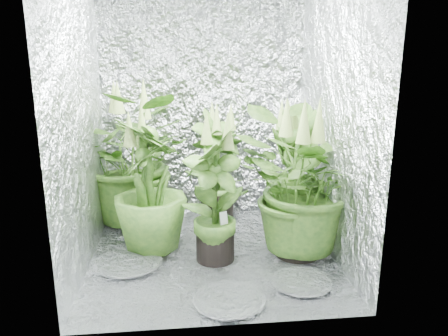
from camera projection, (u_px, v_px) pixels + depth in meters
ground at (212, 254)px, 2.97m from camera, size 1.60×1.60×0.00m
walls at (210, 108)px, 2.71m from camera, size 1.62×1.62×2.00m
plant_a at (132, 157)px, 3.39m from camera, size 1.02×1.02×1.14m
plant_b at (217, 168)px, 3.48m from camera, size 0.65×0.65×0.96m
plant_c at (294, 173)px, 3.23m from camera, size 0.60×0.60×1.01m
plant_d at (150, 188)px, 2.91m from camera, size 0.70×0.70×0.99m
plant_e at (300, 184)px, 2.85m from camera, size 0.96×0.96×1.06m
plant_f at (215, 194)px, 2.79m from camera, size 0.64×0.64×0.99m
circulation_fan at (281, 205)px, 3.43m from camera, size 0.15×0.34×0.39m
plant_label at (224, 218)px, 2.81m from camera, size 0.06×0.04×0.08m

